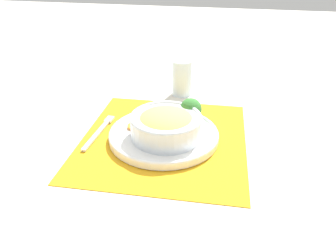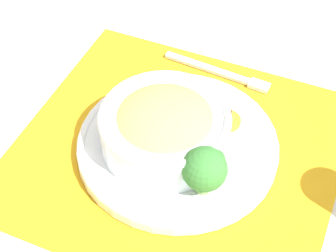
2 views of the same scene
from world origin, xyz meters
name	(u,v)px [view 1 (image 1 of 2)]	position (x,y,z in m)	size (l,w,h in m)	color
ground_plane	(164,139)	(0.00, 0.00, 0.00)	(4.00, 4.00, 0.00)	beige
placemat	(164,138)	(0.00, 0.00, 0.00)	(0.44, 0.47, 0.00)	orange
plate	(164,134)	(0.00, 0.00, 0.02)	(0.29, 0.29, 0.02)	white
bowl	(166,124)	(0.01, -0.02, 0.06)	(0.18, 0.18, 0.07)	silver
broccoli_floret	(191,109)	(0.06, 0.06, 0.06)	(0.06, 0.06, 0.07)	#84AD5B
carrot_slice_near	(144,120)	(-0.07, 0.05, 0.02)	(0.04, 0.04, 0.01)	orange
carrot_slice_middle	(139,123)	(-0.08, 0.03, 0.02)	(0.04, 0.04, 0.01)	orange
carrot_slice_far	(135,126)	(-0.08, 0.01, 0.02)	(0.04, 0.04, 0.01)	orange
water_glass	(182,80)	(0.00, 0.30, 0.05)	(0.07, 0.07, 0.12)	silver
fork	(101,129)	(-0.18, 0.01, 0.01)	(0.02, 0.18, 0.01)	silver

